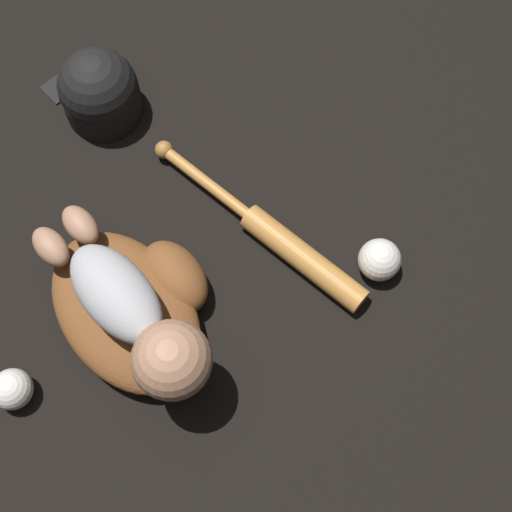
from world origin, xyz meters
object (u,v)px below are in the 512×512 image
baseball_bat (282,241)px  baseball_cap (99,91)px  baseball_glove (134,305)px  baby_figure (136,318)px  baseball_spare (12,389)px  baseball (380,260)px

baseball_bat → baseball_cap: baseball_cap is taller
baseball_glove → baseball_bat: (0.12, 0.25, -0.02)m
baby_figure → baseball_spare: bearing=-120.3°
baseball_glove → baseball_spare: size_ratio=5.38×
baseball_bat → baseball: size_ratio=6.41×
baseball → baseball_spare: size_ratio=1.11×
baseball_bat → baseball: 0.17m
baseball_cap → baby_figure: bearing=-39.8°
baby_figure → baseball: bearing=55.6°
baseball_glove → baseball_bat: bearing=63.4°
baseball_glove → baby_figure: size_ratio=0.93×
baseball_glove → baby_figure: 0.11m
baseball_glove → baseball: size_ratio=4.87×
baby_figure → baseball_bat: 0.31m
baseball_bat → baseball: baseball is taller
baseball → baseball_cap: (-0.59, -0.04, 0.02)m
baseball_glove → baseball_bat: 0.28m
baseball_spare → baseball_cap: 0.55m
baseball_spare → baseball_bat: bearing=67.9°
baseball_bat → baseball_cap: 0.44m
baseball → baby_figure: bearing=-124.4°
baseball_glove → baseball_spare: bearing=-106.8°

